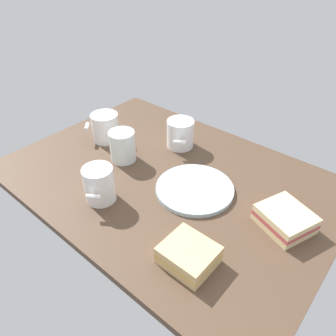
# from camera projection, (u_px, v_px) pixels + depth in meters

# --- Properties ---
(tabletop) EXTENTS (0.90, 0.64, 0.02)m
(tabletop) POSITION_uv_depth(u_px,v_px,m) (168.00, 179.00, 0.91)
(tabletop) COLOR #4C3828
(tabletop) RESTS_ON ground
(plate_of_food) EXTENTS (0.21, 0.21, 0.01)m
(plate_of_food) POSITION_uv_depth(u_px,v_px,m) (196.00, 188.00, 0.85)
(plate_of_food) COLOR silver
(plate_of_food) RESTS_ON tabletop
(coffee_mug_black) EXTENTS (0.10, 0.10, 0.09)m
(coffee_mug_black) POSITION_uv_depth(u_px,v_px,m) (180.00, 133.00, 1.00)
(coffee_mug_black) COLOR white
(coffee_mug_black) RESTS_ON tabletop
(coffee_mug_milky) EXTENTS (0.10, 0.10, 0.09)m
(coffee_mug_milky) POSITION_uv_depth(u_px,v_px,m) (105.00, 127.00, 1.03)
(coffee_mug_milky) COLOR white
(coffee_mug_milky) RESTS_ON tabletop
(coffee_mug_spare) EXTENTS (0.09, 0.10, 0.10)m
(coffee_mug_spare) POSITION_uv_depth(u_px,v_px,m) (99.00, 184.00, 0.80)
(coffee_mug_spare) COLOR white
(coffee_mug_spare) RESTS_ON tabletop
(sandwich_main) EXTENTS (0.11, 0.10, 0.04)m
(sandwich_main) POSITION_uv_depth(u_px,v_px,m) (189.00, 255.00, 0.65)
(sandwich_main) COLOR #DBB77A
(sandwich_main) RESTS_ON tabletop
(sandwich_side) EXTENTS (0.14, 0.14, 0.04)m
(sandwich_side) POSITION_uv_depth(u_px,v_px,m) (285.00, 219.00, 0.74)
(sandwich_side) COLOR beige
(sandwich_side) RESTS_ON tabletop
(glass_of_milk) EXTENTS (0.08, 0.08, 0.09)m
(glass_of_milk) POSITION_uv_depth(u_px,v_px,m) (123.00, 147.00, 0.94)
(glass_of_milk) COLOR silver
(glass_of_milk) RESTS_ON tabletop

